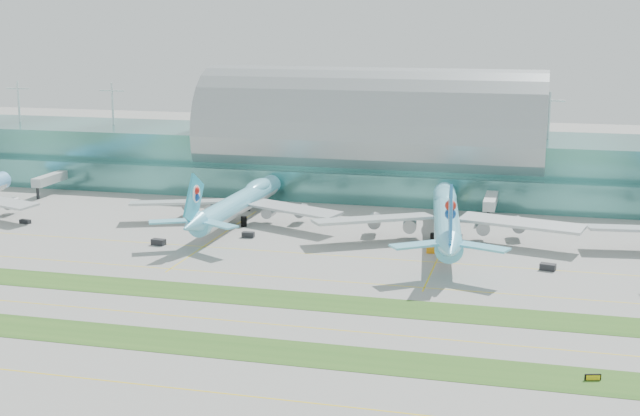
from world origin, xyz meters
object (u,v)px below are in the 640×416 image
(terminal, at_px, (372,150))
(taxiway_sign_east, at_px, (593,377))
(airliner_b, at_px, (239,202))
(airliner_c, at_px, (446,216))

(terminal, height_order, taxiway_sign_east, terminal)
(terminal, relative_size, taxiway_sign_east, 121.59)
(airliner_b, bearing_deg, airliner_c, -5.41)
(airliner_b, distance_m, taxiway_sign_east, 137.48)
(airliner_c, height_order, taxiway_sign_east, airliner_c)
(airliner_b, relative_size, airliner_c, 0.90)
(airliner_b, height_order, airliner_c, airliner_c)
(terminal, bearing_deg, airliner_c, -63.06)
(terminal, bearing_deg, taxiway_sign_east, -66.15)
(airliner_c, distance_m, taxiway_sign_east, 96.31)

